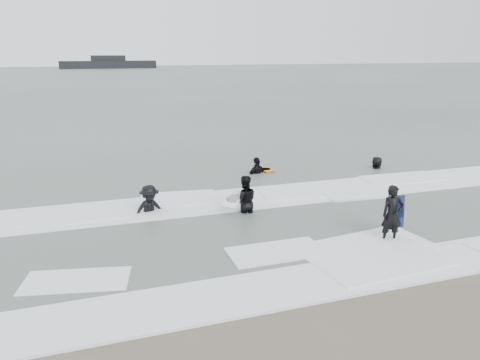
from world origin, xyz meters
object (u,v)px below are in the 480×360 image
object	(u,v)px
surfer_wading	(244,213)
surfer_breaker	(150,214)
surfer_right_near	(257,174)
vessel_horizon	(108,64)
surfer_centre	(390,242)
surfer_right_far	(376,169)

from	to	relation	value
surfer_wading	surfer_breaker	xyz separation A→B (m)	(-3.10, 0.91, 0.00)
surfer_right_near	vessel_horizon	xyz separation A→B (m)	(-0.18, 129.68, 1.41)
surfer_wading	surfer_right_near	bearing A→B (deg)	-107.26
surfer_centre	vessel_horizon	world-z (taller)	vessel_horizon
surfer_wading	surfer_right_near	xyz separation A→B (m)	(2.20, 4.76, 0.00)
surfer_breaker	surfer_right_far	world-z (taller)	surfer_breaker
vessel_horizon	surfer_wading	bearing A→B (deg)	-90.86
surfer_breaker	surfer_right_far	bearing A→B (deg)	-0.88
surfer_wading	vessel_horizon	distance (m)	134.47
surfer_wading	surfer_centre	bearing A→B (deg)	138.51
vessel_horizon	surfer_centre	bearing A→B (deg)	-89.49
surfer_wading	surfer_breaker	distance (m)	3.23
surfer_right_far	vessel_horizon	distance (m)	130.72
surfer_centre	vessel_horizon	size ratio (longest dim) A/B	0.06
surfer_right_near	surfer_right_far	distance (m)	5.71
surfer_right_near	vessel_horizon	world-z (taller)	vessel_horizon
surfer_centre	surfer_right_near	size ratio (longest dim) A/B	0.90
surfer_breaker	vessel_horizon	world-z (taller)	vessel_horizon
surfer_right_near	vessel_horizon	distance (m)	129.69
surfer_centre	surfer_breaker	distance (m)	7.85
surfer_centre	surfer_wading	size ratio (longest dim) A/B	0.92
surfer_right_far	vessel_horizon	size ratio (longest dim) A/B	0.06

